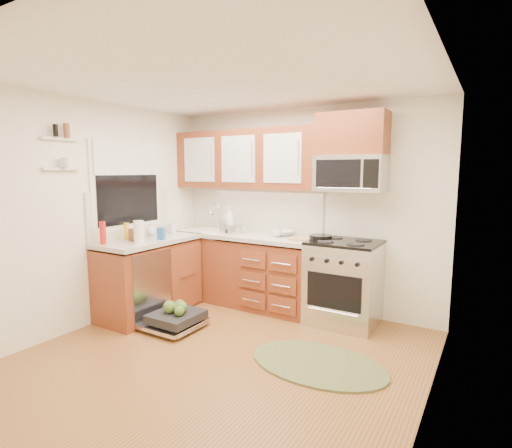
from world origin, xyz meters
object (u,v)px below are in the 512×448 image
Objects in this scene: cutting_board at (301,239)px; bowl_a at (283,233)px; microwave at (350,173)px; range at (344,282)px; upper_cabinets at (246,160)px; skillet at (321,237)px; rug at (318,364)px; cup at (277,233)px; sink at (208,239)px; stock_pot at (235,229)px; paper_towel_roll at (139,231)px; dishwasher at (174,320)px; bowl_b at (236,230)px.

cutting_board is 0.39m from bowl_a.
range is at bearing -90.00° from microwave.
upper_cabinets is 1.99m from range.
rug is at bearing -68.24° from skillet.
cup is (0.55, -0.15, -0.90)m from upper_cabinets.
range is at bearing 0.30° from sink.
cup is at bearing 6.17° from stock_pot.
paper_towel_roll is 1.63m from cup.
skillet reaches higher than range.
bowl_a reaches higher than cutting_board.
range is 1.23m from microwave.
upper_cabinets reaches higher than dishwasher.
skillet is at bearing 32.85° from paper_towel_roll.
cutting_board is at bearing -172.45° from range.
bowl_b is (0.09, 1.12, 0.86)m from dishwasher.
cutting_board is at bearing -29.86° from bowl_a.
microwave is 1.63m from bowl_b.
sink is 2.54× the size of bowl_b.
cup is at bearing -179.91° from range.
rug is (2.08, -1.08, -0.79)m from sink.
paper_towel_roll reaches higher than bowl_b.
stock_pot is at bearing 61.71° from paper_towel_roll.
microwave is at bearing 32.08° from paper_towel_roll.
cup reaches higher than bowl_b.
paper_towel_roll is at bearing -144.60° from cutting_board.
dishwasher is at bearing -70.80° from sink.
stock_pot is (0.10, 1.07, 0.88)m from dishwasher.
cup is at bearing -98.22° from bowl_a.
sink is at bearing 179.55° from skillet.
dishwasher is 2.87× the size of bowl_b.
microwave is 2.84× the size of bowl_a.
upper_cabinets is 8.22× the size of paper_towel_roll.
sink is at bearing -179.79° from bowl_b.
upper_cabinets reaches higher than cutting_board.
range reaches higher than rug.
cutting_board reaches higher than dishwasher.
upper_cabinets is 1.32m from cutting_board.
sink is 3.22× the size of stock_pot.
stock_pot reaches higher than bowl_a.
microwave is at bearing -0.58° from bowl_a.
sink is 1.66m from skillet.
dishwasher is at bearing -140.93° from microwave.
range is 3.81× the size of paper_towel_roll.
bowl_a reaches higher than sink.
dishwasher is at bearing -119.11° from bowl_a.
bowl_a is at bearing 60.89° from dishwasher.
cup is (0.60, 0.01, 0.01)m from bowl_b.
bowl_b is (0.48, 0.00, 0.16)m from sink.
rug is 1.50m from skillet.
skillet reaches higher than cutting_board.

